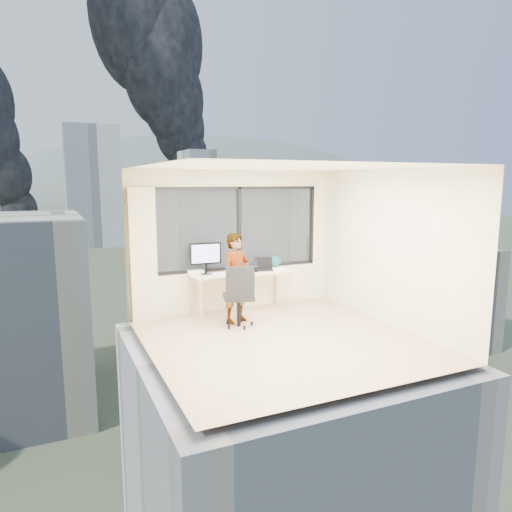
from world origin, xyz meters
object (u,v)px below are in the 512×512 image
monitor (206,258)px  handbag (274,261)px  desk (241,292)px  person (236,278)px  chair (239,295)px  game_console (195,272)px  laptop (264,265)px

monitor → handbag: (1.43, 0.10, -0.18)m
desk → person: (-0.30, -0.52, 0.40)m
chair → game_console: (-0.44, 0.99, 0.24)m
chair → person: bearing=91.5°
game_console → chair: bearing=-65.2°
game_console → laptop: (1.27, -0.21, 0.07)m
monitor → game_console: (-0.17, 0.08, -0.25)m
monitor → desk: bearing=-10.5°
desk → game_console: bearing=164.1°
monitor → laptop: 1.12m
monitor → laptop: monitor is taller
person → monitor: 0.79m
desk → laptop: 0.67m
game_console → desk: bearing=-14.9°
monitor → laptop: (1.10, -0.13, -0.18)m
chair → handbag: 1.57m
chair → handbag: size_ratio=3.84×
monitor → person: bearing=-61.5°
desk → chair: chair is taller
chair → laptop: bearing=58.6°
person → handbag: size_ratio=5.48×
person → monitor: person is taller
desk → game_console: (-0.80, 0.23, 0.41)m
laptop → handbag: handbag is taller
person → laptop: person is taller
person → game_console: bearing=101.6°
desk → monitor: bearing=167.1°
chair → monitor: size_ratio=1.88×
desk → chair: bearing=-115.4°
chair → handbag: (1.16, 1.01, 0.32)m
monitor → handbag: monitor is taller
game_console → handbag: 1.60m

